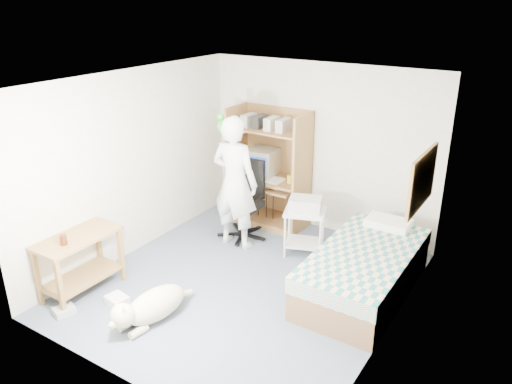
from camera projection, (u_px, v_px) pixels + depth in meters
floor at (245, 283)px, 6.24m from camera, size 4.00×4.00×0.00m
wall_back at (320, 149)px, 7.34m from camera, size 3.60×0.02×2.50m
wall_right at (397, 227)px, 4.87m from camera, size 0.02×4.00×2.50m
wall_left at (133, 164)px, 6.67m from camera, size 0.02×4.00×2.50m
ceiling at (243, 82)px, 5.31m from camera, size 3.60×4.00×0.02m
computer_hutch at (270, 172)px, 7.64m from camera, size 1.20×0.63×1.80m
bed at (364, 271)px, 5.96m from camera, size 1.02×2.02×0.66m
side_desk at (80, 256)px, 5.89m from camera, size 0.50×1.00×0.75m
corkboard at (422, 180)px, 5.52m from camera, size 0.04×0.94×0.66m
office_chair at (245, 210)px, 7.35m from camera, size 0.64×0.64×1.14m
person at (235, 183)px, 6.87m from camera, size 0.71×0.48×1.89m
parrot at (222, 125)px, 6.69m from camera, size 0.14×0.24×0.38m
dog at (151, 306)px, 5.47m from camera, size 0.47×1.14×0.43m
printer_cart at (304, 225)px, 6.81m from camera, size 0.66×0.59×0.65m
printer at (305, 204)px, 6.70m from camera, size 0.50×0.44×0.18m
crt_monitor at (263, 162)px, 7.66m from camera, size 0.46×0.49×0.40m
keyboard at (266, 185)px, 7.55m from camera, size 0.47×0.21×0.03m
pencil_cup at (290, 179)px, 7.37m from camera, size 0.08×0.08×0.12m
drink_glass at (63, 240)px, 5.58m from camera, size 0.08×0.08×0.12m
floor_box_a at (117, 300)px, 5.81m from camera, size 0.28×0.24×0.10m
floor_box_b at (64, 311)px, 5.63m from camera, size 0.23×0.26×0.08m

